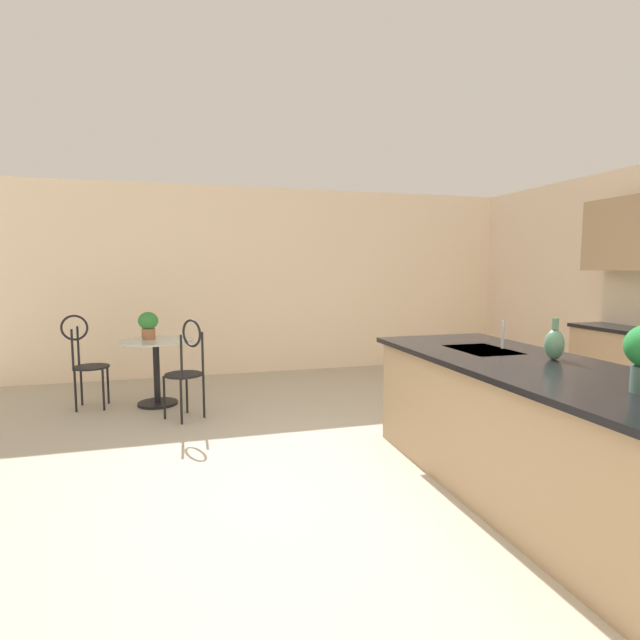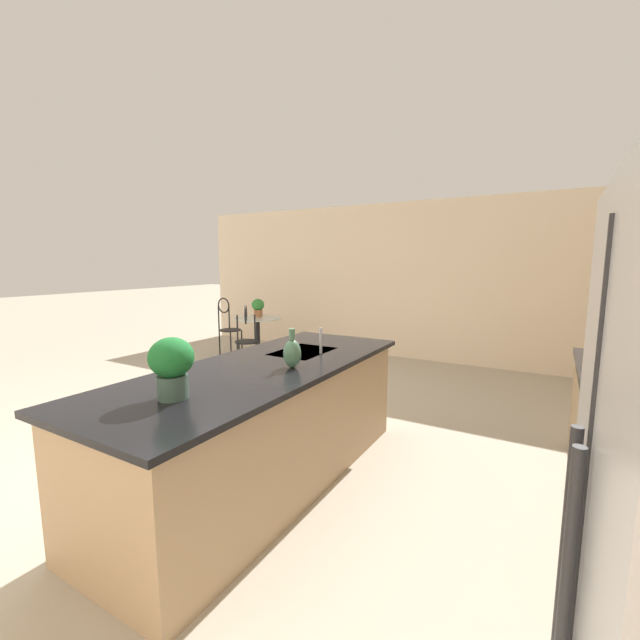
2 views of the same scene
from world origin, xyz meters
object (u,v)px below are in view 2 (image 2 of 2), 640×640
chair_near_window (228,324)px  vase_on_counter (292,353)px  bistro_table (258,335)px  potted_plant_counter_far (172,364)px  potted_plant_on_table (258,307)px  chair_by_island (247,335)px

chair_near_window → vase_on_counter: (3.07, 3.49, 0.46)m
bistro_table → potted_plant_counter_far: potted_plant_counter_far is taller
bistro_table → chair_near_window: 0.76m
chair_near_window → potted_plant_on_table: (-0.05, 0.67, 0.34)m
chair_by_island → potted_plant_on_table: size_ratio=3.37×
chair_near_window → potted_plant_on_table: potted_plant_on_table is taller
bistro_table → vase_on_counter: size_ratio=2.78×
chair_near_window → potted_plant_counter_far: size_ratio=2.97×
potted_plant_on_table → potted_plant_counter_far: bearing=33.1°
bistro_table → chair_near_window: chair_near_window is taller
bistro_table → vase_on_counter: bearing=42.4°
potted_plant_on_table → potted_plant_counter_far: 4.80m
bistro_table → chair_near_window: (-0.07, -0.75, 0.13)m
bistro_table → vase_on_counter: (3.00, 2.74, 0.58)m
chair_near_window → potted_plant_counter_far: potted_plant_counter_far is taller
bistro_table → chair_by_island: (0.67, 0.32, 0.13)m
potted_plant_counter_far → vase_on_counter: size_ratio=1.22×
vase_on_counter → potted_plant_on_table: bearing=-137.9°
potted_plant_on_table → bistro_table: bearing=34.1°
chair_by_island → potted_plant_counter_far: size_ratio=2.97×
chair_by_island → potted_plant_counter_far: 3.96m
potted_plant_on_table → vase_on_counter: 4.21m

